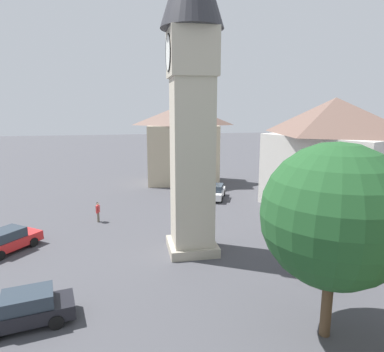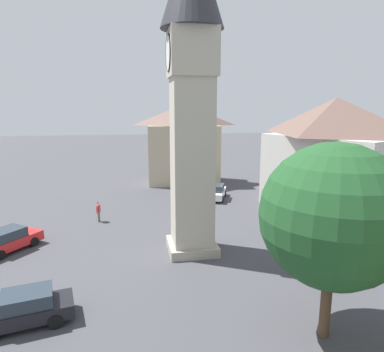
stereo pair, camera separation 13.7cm
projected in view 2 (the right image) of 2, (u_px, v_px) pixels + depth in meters
name	position (u px, v px, depth m)	size (l,w,h in m)	color
ground_plane	(192.00, 250.00, 23.07)	(200.00, 200.00, 0.00)	#424247
clock_tower	(192.00, 69.00, 20.77)	(3.79, 3.79, 19.99)	#A59C89
car_blue_kerb	(216.00, 192.00, 35.83)	(4.46, 3.10, 1.53)	white
car_silver_kerb	(25.00, 309.00, 15.10)	(2.53, 4.39, 1.53)	black
car_red_corner	(9.00, 240.00, 22.89)	(4.30, 3.84, 1.53)	red
car_white_side	(340.00, 264.00, 19.34)	(2.23, 4.32, 1.53)	white
pedestrian	(98.00, 210.00, 28.66)	(0.54, 0.32, 1.69)	#706656
tree	(333.00, 216.00, 13.50)	(5.79, 5.79, 8.16)	brown
building_shop_left	(333.00, 153.00, 31.70)	(13.68, 12.15, 10.25)	beige
building_terrace_right	(184.00, 143.00, 42.80)	(6.98, 9.63, 9.72)	tan
road_sign	(311.00, 217.00, 24.01)	(0.60, 0.07, 2.80)	gray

